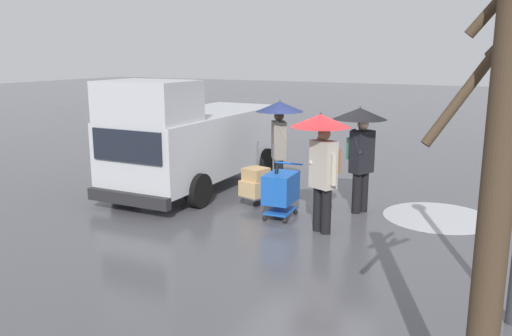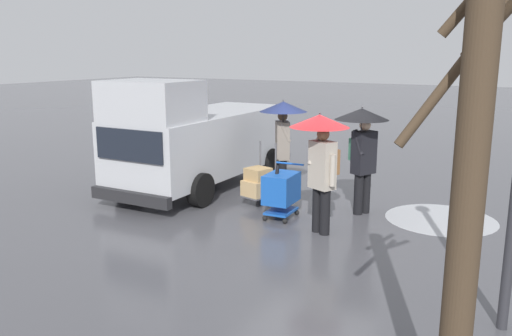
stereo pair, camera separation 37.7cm
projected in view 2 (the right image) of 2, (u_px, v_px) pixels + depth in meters
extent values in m
plane|color=#4C4C51|center=(308.00, 218.00, 10.27)|extent=(90.00, 90.00, 0.00)
cylinder|color=#ADAFB5|center=(441.00, 219.00, 10.21)|extent=(2.09, 2.09, 0.01)
cube|color=#B7BABF|center=(204.00, 142.00, 12.68)|extent=(2.06, 5.24, 1.40)
cube|color=#B7BABF|center=(151.00, 101.00, 10.81)|extent=(1.87, 1.44, 0.84)
cube|color=black|center=(129.00, 145.00, 10.36)|extent=(1.66, 0.09, 0.63)
cube|color=#232326|center=(130.00, 197.00, 10.55)|extent=(1.96, 0.20, 0.24)
cylinder|color=black|center=(201.00, 190.00, 10.99)|extent=(0.25, 0.72, 0.72)
cylinder|color=black|center=(129.00, 179.00, 11.90)|extent=(0.25, 0.72, 0.72)
cylinder|color=black|center=(271.00, 162.00, 13.75)|extent=(0.25, 0.72, 0.72)
cylinder|color=black|center=(208.00, 155.00, 14.67)|extent=(0.25, 0.72, 0.72)
cube|color=#1951B2|center=(281.00, 188.00, 10.19)|extent=(0.57, 0.79, 0.56)
cube|color=#1951B2|center=(281.00, 211.00, 10.28)|extent=(0.51, 0.72, 0.04)
cylinder|color=#1951B2|center=(290.00, 164.00, 10.47)|extent=(0.58, 0.08, 0.04)
sphere|color=black|center=(285.00, 221.00, 9.95)|extent=(0.10, 0.10, 0.10)
sphere|color=black|center=(265.00, 218.00, 10.13)|extent=(0.10, 0.10, 0.10)
sphere|color=black|center=(297.00, 212.00, 10.48)|extent=(0.10, 0.10, 0.10)
sphere|color=black|center=(277.00, 210.00, 10.66)|extent=(0.10, 0.10, 0.10)
cylinder|color=black|center=(276.00, 184.00, 10.11)|extent=(0.09, 0.29, 0.69)
cube|color=#515156|center=(258.00, 196.00, 11.10)|extent=(0.61, 0.70, 0.03)
cylinder|color=#515156|center=(276.00, 169.00, 11.04)|extent=(0.04, 0.04, 1.10)
cylinder|color=#515156|center=(260.00, 166.00, 11.34)|extent=(0.04, 0.04, 1.10)
cylinder|color=black|center=(276.00, 200.00, 11.17)|extent=(0.10, 0.21, 0.20)
cylinder|color=black|center=(260.00, 196.00, 11.50)|extent=(0.10, 0.21, 0.20)
cube|color=tan|center=(258.00, 187.00, 11.06)|extent=(0.60, 0.68, 0.32)
cube|color=tan|center=(258.00, 174.00, 11.00)|extent=(0.54, 0.54, 0.26)
cylinder|color=black|center=(325.00, 212.00, 9.29)|extent=(0.18, 0.18, 0.82)
cylinder|color=black|center=(317.00, 209.00, 9.45)|extent=(0.18, 0.18, 0.82)
cube|color=#B2A899|center=(322.00, 165.00, 9.19)|extent=(0.52, 0.44, 0.84)
sphere|color=#8C6647|center=(323.00, 134.00, 9.08)|extent=(0.22, 0.22, 0.22)
cylinder|color=#B2A899|center=(333.00, 170.00, 9.00)|extent=(0.10, 0.10, 0.55)
cylinder|color=#B2A899|center=(315.00, 151.00, 9.28)|extent=(0.22, 0.32, 0.50)
cylinder|color=#333338|center=(319.00, 143.00, 9.19)|extent=(0.02, 0.02, 0.86)
cone|color=red|center=(320.00, 121.00, 9.11)|extent=(1.04, 1.04, 0.22)
sphere|color=#333338|center=(320.00, 113.00, 9.08)|extent=(0.04, 0.04, 0.04)
cube|color=brown|center=(331.00, 161.00, 9.30)|extent=(0.34, 0.27, 0.44)
cylinder|color=black|center=(281.00, 176.00, 12.03)|extent=(0.18, 0.18, 0.82)
cylinder|color=black|center=(283.00, 178.00, 11.84)|extent=(0.18, 0.18, 0.82)
cube|color=slate|center=(282.00, 140.00, 11.76)|extent=(0.48, 0.52, 0.84)
sphere|color=brown|center=(283.00, 116.00, 11.64)|extent=(0.22, 0.22, 0.22)
cylinder|color=slate|center=(281.00, 141.00, 12.02)|extent=(0.10, 0.10, 0.55)
cylinder|color=slate|center=(284.00, 132.00, 11.54)|extent=(0.31, 0.25, 0.50)
cylinder|color=#333338|center=(283.00, 124.00, 11.58)|extent=(0.02, 0.02, 0.86)
cone|color=navy|center=(283.00, 107.00, 11.50)|extent=(1.04, 1.04, 0.22)
sphere|color=#333338|center=(283.00, 101.00, 11.47)|extent=(0.04, 0.04, 0.04)
cylinder|color=black|center=(366.00, 193.00, 10.57)|extent=(0.18, 0.18, 0.82)
cylinder|color=black|center=(358.00, 194.00, 10.46)|extent=(0.18, 0.18, 0.82)
cube|color=black|center=(364.00, 152.00, 10.34)|extent=(0.45, 0.52, 0.84)
sphere|color=beige|center=(365.00, 125.00, 10.22)|extent=(0.22, 0.22, 0.22)
cylinder|color=black|center=(373.00, 154.00, 10.49)|extent=(0.10, 0.10, 0.55)
cylinder|color=black|center=(358.00, 142.00, 10.18)|extent=(0.31, 0.23, 0.50)
cylinder|color=#333338|center=(361.00, 134.00, 10.20)|extent=(0.02, 0.02, 0.86)
cone|color=black|center=(362.00, 114.00, 10.12)|extent=(1.04, 1.04, 0.22)
sphere|color=#333338|center=(362.00, 107.00, 10.09)|extent=(0.04, 0.04, 0.04)
cube|color=#33664C|center=(357.00, 149.00, 10.49)|extent=(0.28, 0.34, 0.44)
cylinder|color=#423323|center=(466.00, 215.00, 3.78)|extent=(0.24, 0.24, 4.04)
cylinder|color=#423323|center=(453.00, 75.00, 3.95)|extent=(0.74, 0.55, 1.11)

